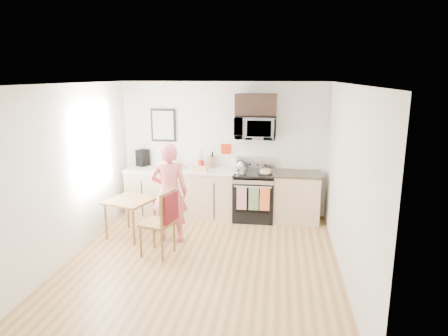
# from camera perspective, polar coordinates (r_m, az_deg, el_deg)

# --- Properties ---
(floor) EXTENTS (4.60, 4.60, 0.00)m
(floor) POSITION_cam_1_polar(r_m,az_deg,el_deg) (6.09, -3.16, -13.36)
(floor) COLOR #98653B
(floor) RESTS_ON ground
(back_wall) EXTENTS (4.00, 0.04, 2.60)m
(back_wall) POSITION_cam_1_polar(r_m,az_deg,el_deg) (7.85, -0.06, 2.75)
(back_wall) COLOR white
(back_wall) RESTS_ON floor
(front_wall) EXTENTS (4.00, 0.04, 2.60)m
(front_wall) POSITION_cam_1_polar(r_m,az_deg,el_deg) (3.52, -10.75, -10.76)
(front_wall) COLOR white
(front_wall) RESTS_ON floor
(left_wall) EXTENTS (0.04, 4.60, 2.60)m
(left_wall) POSITION_cam_1_polar(r_m,az_deg,el_deg) (6.33, -21.40, -0.71)
(left_wall) COLOR white
(left_wall) RESTS_ON floor
(right_wall) EXTENTS (0.04, 4.60, 2.60)m
(right_wall) POSITION_cam_1_polar(r_m,az_deg,el_deg) (5.60, 17.18, -2.09)
(right_wall) COLOR white
(right_wall) RESTS_ON floor
(ceiling) EXTENTS (4.00, 4.60, 0.04)m
(ceiling) POSITION_cam_1_polar(r_m,az_deg,el_deg) (5.45, -3.51, 11.91)
(ceiling) COLOR white
(ceiling) RESTS_ON back_wall
(window) EXTENTS (0.06, 1.40, 1.50)m
(window) POSITION_cam_1_polar(r_m,az_deg,el_deg) (6.95, -18.13, 2.84)
(window) COLOR white
(window) RESTS_ON left_wall
(cabinet_left) EXTENTS (2.10, 0.60, 0.90)m
(cabinet_left) POSITION_cam_1_polar(r_m,az_deg,el_deg) (7.91, -6.12, -3.58)
(cabinet_left) COLOR tan
(cabinet_left) RESTS_ON floor
(countertop_left) EXTENTS (2.14, 0.64, 0.04)m
(countertop_left) POSITION_cam_1_polar(r_m,az_deg,el_deg) (7.79, -6.20, -0.26)
(countertop_left) COLOR beige
(countertop_left) RESTS_ON cabinet_left
(cabinet_right) EXTENTS (0.84, 0.60, 0.90)m
(cabinet_right) POSITION_cam_1_polar(r_m,az_deg,el_deg) (7.69, 10.26, -4.21)
(cabinet_right) COLOR tan
(cabinet_right) RESTS_ON floor
(countertop_right) EXTENTS (0.88, 0.64, 0.04)m
(countertop_right) POSITION_cam_1_polar(r_m,az_deg,el_deg) (7.57, 10.41, -0.80)
(countertop_right) COLOR black
(countertop_right) RESTS_ON cabinet_right
(range) EXTENTS (0.76, 0.70, 1.16)m
(range) POSITION_cam_1_polar(r_m,az_deg,el_deg) (7.68, 4.28, -4.16)
(range) COLOR black
(range) RESTS_ON floor
(microwave) EXTENTS (0.76, 0.51, 0.42)m
(microwave) POSITION_cam_1_polar(r_m,az_deg,el_deg) (7.50, 4.50, 5.78)
(microwave) COLOR #ABABB0
(microwave) RESTS_ON back_wall
(upper_cabinet) EXTENTS (0.76, 0.35, 0.40)m
(upper_cabinet) POSITION_cam_1_polar(r_m,az_deg,el_deg) (7.50, 4.58, 9.01)
(upper_cabinet) COLOR black
(upper_cabinet) RESTS_ON back_wall
(wall_art) EXTENTS (0.50, 0.04, 0.65)m
(wall_art) POSITION_cam_1_polar(r_m,az_deg,el_deg) (8.01, -8.66, 6.07)
(wall_art) COLOR black
(wall_art) RESTS_ON back_wall
(wall_trivet) EXTENTS (0.20, 0.02, 0.20)m
(wall_trivet) POSITION_cam_1_polar(r_m,az_deg,el_deg) (7.82, 0.29, 2.72)
(wall_trivet) COLOR #B6280F
(wall_trivet) RESTS_ON back_wall
(person) EXTENTS (0.66, 0.48, 1.67)m
(person) POSITION_cam_1_polar(r_m,az_deg,el_deg) (6.61, -7.82, -3.48)
(person) COLOR #D03947
(person) RESTS_ON floor
(dining_table) EXTENTS (0.77, 0.77, 0.66)m
(dining_table) POSITION_cam_1_polar(r_m,az_deg,el_deg) (6.98, -13.30, -4.98)
(dining_table) COLOR brown
(dining_table) RESTS_ON floor
(chair) EXTENTS (0.57, 0.53, 1.04)m
(chair) POSITION_cam_1_polar(r_m,az_deg,el_deg) (6.10, -8.39, -6.59)
(chair) COLOR brown
(chair) RESTS_ON floor
(knife_block) EXTENTS (0.13, 0.16, 0.22)m
(knife_block) POSITION_cam_1_polar(r_m,az_deg,el_deg) (7.85, -1.74, 0.88)
(knife_block) COLOR brown
(knife_block) RESTS_ON countertop_left
(utensil_crock) EXTENTS (0.12, 0.12, 0.36)m
(utensil_crock) POSITION_cam_1_polar(r_m,az_deg,el_deg) (7.85, -3.33, 1.13)
(utensil_crock) COLOR #B6280F
(utensil_crock) RESTS_ON countertop_left
(fruit_bowl) EXTENTS (0.24, 0.24, 0.09)m
(fruit_bowl) POSITION_cam_1_polar(r_m,az_deg,el_deg) (7.82, -6.02, 0.21)
(fruit_bowl) COLOR white
(fruit_bowl) RESTS_ON countertop_left
(milk_carton) EXTENTS (0.10, 0.10, 0.25)m
(milk_carton) POSITION_cam_1_polar(r_m,az_deg,el_deg) (7.88, -8.08, 0.92)
(milk_carton) COLOR tan
(milk_carton) RESTS_ON countertop_left
(coffee_maker) EXTENTS (0.26, 0.30, 0.32)m
(coffee_maker) POSITION_cam_1_polar(r_m,az_deg,el_deg) (8.14, -11.55, 1.37)
(coffee_maker) COLOR black
(coffee_maker) RESTS_ON countertop_left
(bread_bag) EXTENTS (0.29, 0.14, 0.10)m
(bread_bag) POSITION_cam_1_polar(r_m,az_deg,el_deg) (7.47, -3.57, -0.22)
(bread_bag) COLOR #DEB474
(bread_bag) RESTS_ON countertop_left
(cake) EXTENTS (0.25, 0.25, 0.08)m
(cake) POSITION_cam_1_polar(r_m,az_deg,el_deg) (7.47, 5.93, -0.50)
(cake) COLOR black
(cake) RESTS_ON range
(kettle) EXTENTS (0.17, 0.17, 0.21)m
(kettle) POSITION_cam_1_polar(r_m,az_deg,el_deg) (7.68, 2.33, 0.33)
(kettle) COLOR white
(kettle) RESTS_ON range
(pot) EXTENTS (0.22, 0.37, 0.11)m
(pot) POSITION_cam_1_polar(r_m,az_deg,el_deg) (7.43, 2.37, -0.37)
(pot) COLOR #ABABB0
(pot) RESTS_ON range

